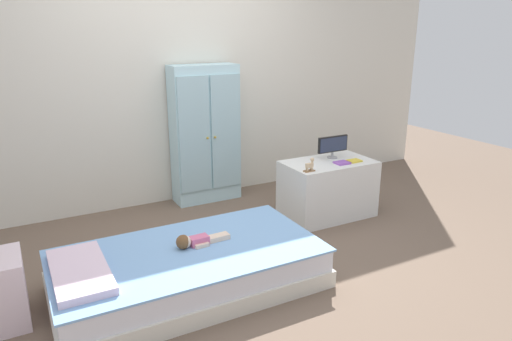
% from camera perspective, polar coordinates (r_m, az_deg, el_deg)
% --- Properties ---
extents(ground_plane, '(10.00, 10.00, 0.02)m').
position_cam_1_polar(ground_plane, '(3.67, -0.93, -11.01)').
color(ground_plane, brown).
extents(back_wall, '(6.40, 0.05, 2.70)m').
position_cam_1_polar(back_wall, '(4.71, -10.07, 12.37)').
color(back_wall, silver).
rests_on(back_wall, ground_plane).
extents(bed, '(1.79, 0.95, 0.29)m').
position_cam_1_polar(bed, '(3.28, -8.20, -11.88)').
color(bed, silver).
rests_on(bed, ground_plane).
extents(pillow, '(0.32, 0.68, 0.05)m').
position_cam_1_polar(pillow, '(3.07, -20.78, -11.47)').
color(pillow, silver).
rests_on(pillow, bed).
extents(doll, '(0.39, 0.14, 0.10)m').
position_cam_1_polar(doll, '(3.25, -7.72, -8.55)').
color(doll, '#D6668E').
rests_on(doll, bed).
extents(wardrobe, '(0.67, 0.31, 1.38)m').
position_cam_1_polar(wardrobe, '(4.71, -6.22, 4.43)').
color(wardrobe, silver).
rests_on(wardrobe, ground_plane).
extents(tv_stand, '(0.84, 0.50, 0.54)m').
position_cam_1_polar(tv_stand, '(4.43, 8.77, -2.23)').
color(tv_stand, silver).
rests_on(tv_stand, ground_plane).
extents(tv_monitor, '(0.32, 0.10, 0.21)m').
position_cam_1_polar(tv_monitor, '(4.44, 9.40, 3.09)').
color(tv_monitor, '#99999E').
rests_on(tv_monitor, tv_stand).
extents(rocking_horse_toy, '(0.10, 0.04, 0.12)m').
position_cam_1_polar(rocking_horse_toy, '(4.01, 6.66, 0.68)').
color(rocking_horse_toy, '#8E6642').
rests_on(rocking_horse_toy, tv_stand).
extents(book_purple, '(0.13, 0.11, 0.02)m').
position_cam_1_polar(book_purple, '(4.30, 10.50, 0.94)').
color(book_purple, '#8E51B2').
rests_on(book_purple, tv_stand).
extents(book_yellow, '(0.13, 0.10, 0.02)m').
position_cam_1_polar(book_yellow, '(4.39, 11.95, 1.17)').
color(book_yellow, gold).
rests_on(book_yellow, tv_stand).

